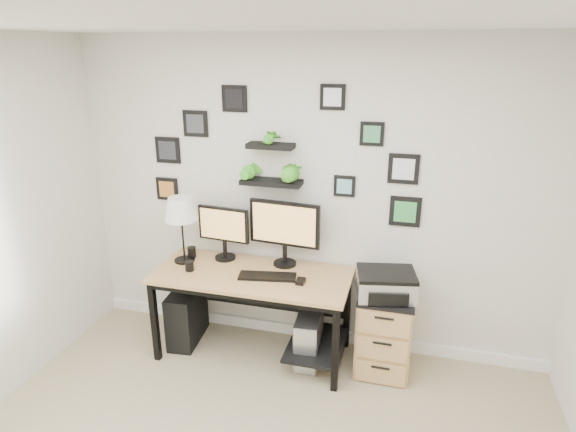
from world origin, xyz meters
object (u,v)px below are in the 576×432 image
(monitor_right, at_px, (284,228))
(file_cabinet, at_px, (384,331))
(pc_tower_black, at_px, (187,315))
(printer, at_px, (386,284))
(pc_tower_grey, at_px, (309,338))
(mug, at_px, (190,266))
(desk, at_px, (258,286))
(monitor_left, at_px, (224,229))
(table_lamp, at_px, (181,211))

(monitor_right, xyz_separation_m, file_cabinet, (0.87, -0.13, -0.75))
(pc_tower_black, xyz_separation_m, printer, (1.70, 0.01, 0.52))
(pc_tower_grey, bearing_deg, mug, -174.44)
(desk, relative_size, monitor_left, 3.40)
(printer, bearing_deg, pc_tower_grey, -176.46)
(pc_tower_black, distance_m, printer, 1.78)
(pc_tower_black, bearing_deg, printer, -5.04)
(mug, height_order, pc_tower_black, mug)
(table_lamp, bearing_deg, file_cabinet, 0.48)
(desk, distance_m, mug, 0.58)
(monitor_left, relative_size, table_lamp, 0.82)
(desk, distance_m, monitor_right, 0.52)
(table_lamp, bearing_deg, desk, -3.71)
(table_lamp, height_order, file_cabinet, table_lamp)
(desk, bearing_deg, pc_tower_grey, -2.66)
(pc_tower_grey, xyz_separation_m, file_cabinet, (0.60, 0.08, 0.12))
(table_lamp, relative_size, mug, 7.01)
(file_cabinet, bearing_deg, desk, -176.82)
(monitor_right, bearing_deg, mug, -157.02)
(pc_tower_grey, relative_size, file_cabinet, 0.66)
(monitor_left, xyz_separation_m, pc_tower_black, (-0.31, -0.17, -0.78))
(desk, relative_size, printer, 3.25)
(printer, bearing_deg, mug, -175.19)
(table_lamp, bearing_deg, printer, -0.93)
(monitor_right, bearing_deg, table_lamp, -170.22)
(mug, bearing_deg, monitor_right, 22.98)
(desk, xyz_separation_m, mug, (-0.55, -0.12, 0.16))
(desk, bearing_deg, table_lamp, 176.29)
(monitor_left, bearing_deg, table_lamp, -157.24)
(pc_tower_grey, bearing_deg, file_cabinet, 7.41)
(pc_tower_grey, bearing_deg, pc_tower_black, 178.74)
(pc_tower_black, relative_size, pc_tower_grey, 1.12)
(table_lamp, xyz_separation_m, printer, (1.71, -0.03, -0.44))
(pc_tower_grey, height_order, printer, printer)
(monitor_left, distance_m, monitor_right, 0.54)
(monitor_left, xyz_separation_m, table_lamp, (-0.32, -0.13, 0.18))
(mug, distance_m, pc_tower_black, 0.57)
(monitor_left, height_order, printer, monitor_left)
(desk, bearing_deg, monitor_right, 47.14)
(desk, relative_size, file_cabinet, 2.39)
(desk, xyz_separation_m, file_cabinet, (1.05, 0.06, -0.29))
(monitor_right, height_order, mug, monitor_right)
(mug, bearing_deg, desk, 12.04)
(table_lamp, bearing_deg, pc_tower_grey, -3.29)
(printer, bearing_deg, monitor_right, 168.47)
(file_cabinet, bearing_deg, monitor_right, 171.35)
(pc_tower_black, bearing_deg, table_lamp, 88.84)
(pc_tower_grey, bearing_deg, printer, 3.54)
(monitor_left, relative_size, mug, 5.78)
(table_lamp, bearing_deg, monitor_left, 22.76)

